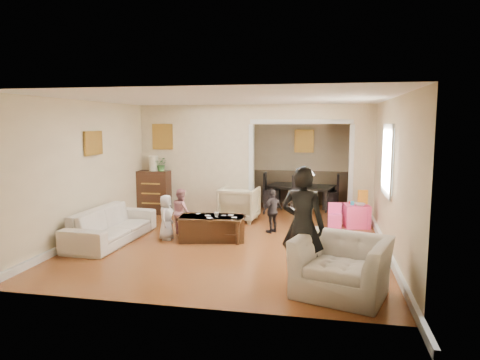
% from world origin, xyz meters
% --- Properties ---
extents(floor, '(7.00, 7.00, 0.00)m').
position_xyz_m(floor, '(0.00, 0.00, 0.00)').
color(floor, '#964F26').
rests_on(floor, ground).
extents(partition_left, '(2.75, 0.18, 2.60)m').
position_xyz_m(partition_left, '(-1.38, 1.80, 1.30)').
color(partition_left, beige).
rests_on(partition_left, ground).
extents(partition_right, '(0.55, 0.18, 2.60)m').
position_xyz_m(partition_right, '(2.48, 1.80, 1.30)').
color(partition_right, beige).
rests_on(partition_right, ground).
extents(partition_header, '(2.22, 0.18, 0.35)m').
position_xyz_m(partition_header, '(1.10, 1.80, 2.42)').
color(partition_header, beige).
rests_on(partition_header, partition_right).
extents(window_pane, '(0.03, 0.95, 1.10)m').
position_xyz_m(window_pane, '(2.73, -0.40, 1.55)').
color(window_pane, white).
rests_on(window_pane, ground).
extents(framed_art_partition, '(0.45, 0.03, 0.55)m').
position_xyz_m(framed_art_partition, '(-2.20, 1.70, 1.85)').
color(framed_art_partition, brown).
rests_on(framed_art_partition, partition_left).
extents(framed_art_sofa_wall, '(0.03, 0.55, 0.40)m').
position_xyz_m(framed_art_sofa_wall, '(-2.71, -0.60, 1.80)').
color(framed_art_sofa_wall, brown).
extents(framed_art_alcove, '(0.45, 0.03, 0.55)m').
position_xyz_m(framed_art_alcove, '(1.10, 3.44, 1.70)').
color(framed_art_alcove, brown).
extents(sofa, '(0.92, 2.14, 0.61)m').
position_xyz_m(sofa, '(-2.19, -0.99, 0.31)').
color(sofa, beige).
rests_on(sofa, ground).
extents(armchair_back, '(0.87, 0.89, 0.76)m').
position_xyz_m(armchair_back, '(-0.21, 1.15, 0.38)').
color(armchair_back, tan).
rests_on(armchair_back, ground).
extents(armchair_front, '(1.39, 1.29, 0.74)m').
position_xyz_m(armchair_front, '(1.90, -2.72, 0.37)').
color(armchair_front, beige).
rests_on(armchair_front, ground).
extents(dresser, '(0.75, 0.42, 1.04)m').
position_xyz_m(dresser, '(-2.38, 1.53, 0.52)').
color(dresser, black).
rests_on(dresser, ground).
extents(table_lamp, '(0.22, 0.22, 0.36)m').
position_xyz_m(table_lamp, '(-2.38, 1.53, 1.22)').
color(table_lamp, beige).
rests_on(table_lamp, dresser).
extents(potted_plant, '(0.29, 0.26, 0.33)m').
position_xyz_m(potted_plant, '(-2.18, 1.53, 1.20)').
color(potted_plant, '#3D6F31').
rests_on(potted_plant, dresser).
extents(coffee_table, '(1.30, 0.85, 0.45)m').
position_xyz_m(coffee_table, '(-0.39, -0.52, 0.22)').
color(coffee_table, '#352011').
rests_on(coffee_table, ground).
extents(coffee_cup, '(0.11, 0.11, 0.09)m').
position_xyz_m(coffee_cup, '(-0.29, -0.57, 0.49)').
color(coffee_cup, silver).
rests_on(coffee_cup, coffee_table).
extents(play_table, '(0.56, 0.56, 0.48)m').
position_xyz_m(play_table, '(2.34, 1.04, 0.24)').
color(play_table, '#FF4388').
rests_on(play_table, ground).
extents(cereal_box, '(0.21, 0.10, 0.30)m').
position_xyz_m(cereal_box, '(2.46, 1.14, 0.63)').
color(cereal_box, yellow).
rests_on(cereal_box, play_table).
extents(cyan_cup, '(0.08, 0.08, 0.08)m').
position_xyz_m(cyan_cup, '(2.24, 0.99, 0.52)').
color(cyan_cup, '#29BACD').
rests_on(cyan_cup, play_table).
extents(toy_block, '(0.10, 0.09, 0.05)m').
position_xyz_m(toy_block, '(2.22, 1.16, 0.50)').
color(toy_block, red).
rests_on(toy_block, play_table).
extents(play_bowl, '(0.25, 0.25, 0.05)m').
position_xyz_m(play_bowl, '(2.39, 0.92, 0.50)').
color(play_bowl, beige).
rests_on(play_bowl, play_table).
extents(dining_table, '(1.83, 1.29, 0.58)m').
position_xyz_m(dining_table, '(1.07, 2.89, 0.29)').
color(dining_table, black).
rests_on(dining_table, ground).
extents(adult_person, '(0.67, 0.52, 1.63)m').
position_xyz_m(adult_person, '(1.39, -2.48, 0.82)').
color(adult_person, black).
rests_on(adult_person, ground).
extents(child_kneel_a, '(0.29, 0.43, 0.85)m').
position_xyz_m(child_kneel_a, '(-1.24, -0.67, 0.43)').
color(child_kneel_a, silver).
rests_on(child_kneel_a, ground).
extents(child_kneel_b, '(0.53, 0.56, 0.91)m').
position_xyz_m(child_kneel_b, '(-1.09, -0.22, 0.45)').
color(child_kneel_b, '#CD8083').
rests_on(child_kneel_b, ground).
extents(child_toddler, '(0.49, 0.54, 0.89)m').
position_xyz_m(child_toddler, '(0.66, 0.23, 0.44)').
color(child_toddler, black).
rests_on(child_toddler, ground).
extents(craft_papers, '(0.84, 0.44, 0.00)m').
position_xyz_m(craft_papers, '(-0.31, -0.49, 0.45)').
color(craft_papers, white).
rests_on(craft_papers, coffee_table).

